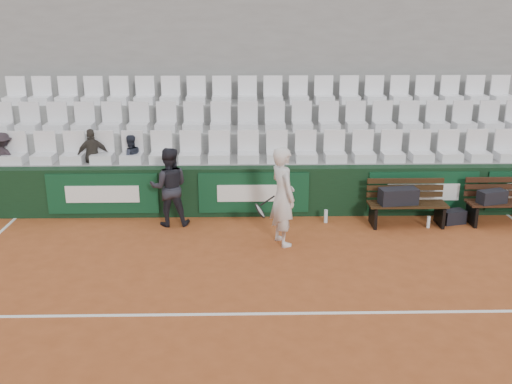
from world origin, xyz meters
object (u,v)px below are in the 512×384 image
bench_right (505,213)px  ball_kid (169,187)px  water_bottle_far (428,222)px  bench_left (406,214)px  sports_bag_ground (453,217)px  spectator_c (129,138)px  tennis_player (283,196)px  spectator_a (1,137)px  water_bottle_near (326,216)px  spectator_b (91,135)px  sports_bag_left (398,196)px  sports_bag_right (492,197)px

bench_right → ball_kid: 6.55m
bench_right → water_bottle_far: (-1.55, -0.18, -0.11)m
bench_left → sports_bag_ground: bench_left is taller
water_bottle_far → spectator_c: (-5.89, 1.31, 1.39)m
tennis_player → ball_kid: size_ratio=1.16×
bench_left → spectator_a: (-8.09, 1.17, 1.31)m
water_bottle_near → bench_right: bearing=-2.3°
bench_right → spectator_b: (-8.21, 1.14, 1.35)m
sports_bag_left → bench_left: bearing=7.4°
water_bottle_near → sports_bag_left: bearing=-8.5°
bench_right → sports_bag_right: (-0.32, -0.05, 0.35)m
ball_kid → sports_bag_right: bearing=173.8°
ball_kid → spectator_c: size_ratio=1.52×
tennis_player → spectator_b: (-3.79, 2.01, 0.68)m
ball_kid → spectator_a: spectator_a is taller
sports_bag_right → ball_kid: (-6.21, 0.15, 0.19)m
sports_bag_left → spectator_a: 8.03m
tennis_player → water_bottle_far: bearing=13.6°
bench_right → water_bottle_near: 3.49m
water_bottle_far → spectator_b: spectator_b is taller
bench_left → tennis_player: size_ratio=0.84×
spectator_c → sports_bag_ground: bearing=147.1°
sports_bag_left → sports_bag_ground: sports_bag_left is taller
bench_right → sports_bag_right: size_ratio=2.77×
spectator_b → water_bottle_far: bearing=147.5°
sports_bag_left → spectator_b: bearing=168.8°
bench_right → tennis_player: (-4.41, -0.87, 0.66)m
bench_right → water_bottle_far: 1.56m
bench_left → water_bottle_far: (0.39, -0.14, -0.11)m
water_bottle_far → spectator_a: 8.70m
spectator_a → spectator_c: spectator_a is taller
sports_bag_right → water_bottle_far: (-1.23, -0.13, -0.46)m
sports_bag_ground → tennis_player: tennis_player is taller
sports_bag_ground → spectator_b: 7.44m
water_bottle_far → ball_kid: 5.03m
sports_bag_ground → tennis_player: 3.63m
ball_kid → spectator_a: (-3.50, 1.03, 0.77)m
bench_right → spectator_c: 7.63m
bench_left → water_bottle_far: bench_left is taller
bench_left → sports_bag_right: bearing=-0.5°
sports_bag_ground → ball_kid: size_ratio=0.29×
sports_bag_right → sports_bag_ground: (-0.67, 0.10, -0.44)m
sports_bag_right → bench_right: bearing=8.8°
bench_right → sports_bag_ground: bearing=176.9°
sports_bag_ground → spectator_a: size_ratio=0.41×
tennis_player → spectator_c: size_ratio=1.76×
sports_bag_ground → water_bottle_far: 0.61m
spectator_b → bench_right: bearing=150.8°
sports_bag_ground → spectator_c: 6.68m
bench_left → bench_right: same height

